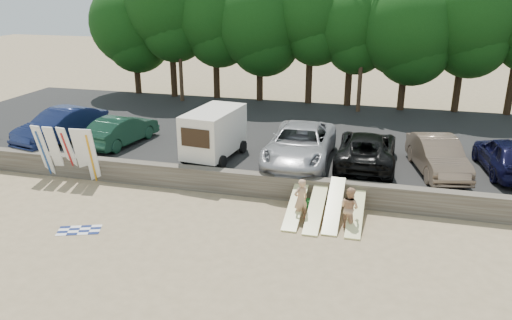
# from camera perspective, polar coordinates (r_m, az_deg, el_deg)

# --- Properties ---
(ground) EXTENTS (120.00, 120.00, 0.00)m
(ground) POSITION_cam_1_polar(r_m,az_deg,el_deg) (18.04, 1.50, -8.17)
(ground) COLOR tan
(ground) RESTS_ON ground
(seawall) EXTENTS (44.00, 0.50, 1.00)m
(seawall) POSITION_cam_1_polar(r_m,az_deg,el_deg) (20.49, 3.45, -3.14)
(seawall) COLOR #6B6356
(seawall) RESTS_ON ground
(parking_lot) EXTENTS (44.00, 14.50, 0.70)m
(parking_lot) POSITION_cam_1_polar(r_m,az_deg,el_deg) (27.51, 6.57, 2.42)
(parking_lot) COLOR #282828
(parking_lot) RESTS_ON ground
(treeline) EXTENTS (33.11, 6.72, 9.42)m
(treeline) POSITION_cam_1_polar(r_m,az_deg,el_deg) (33.59, 5.22, 15.89)
(treeline) COLOR #382616
(treeline) RESTS_ON parking_lot
(utility_poles) EXTENTS (25.80, 0.26, 9.00)m
(utility_poles) POSITION_cam_1_polar(r_m,az_deg,el_deg) (31.74, 12.14, 13.78)
(utility_poles) COLOR #473321
(utility_poles) RESTS_ON parking_lot
(box_trailer) EXTENTS (2.38, 3.78, 2.29)m
(box_trailer) POSITION_cam_1_polar(r_m,az_deg,el_deg) (22.96, -4.83, 3.27)
(box_trailer) COLOR silver
(box_trailer) RESTS_ON parking_lot
(car_0) EXTENTS (2.88, 5.34, 1.67)m
(car_0) POSITION_cam_1_polar(r_m,az_deg,el_deg) (27.40, -21.37, 3.70)
(car_0) COLOR #131D45
(car_0) RESTS_ON parking_lot
(car_1) EXTENTS (2.21, 4.61, 1.46)m
(car_1) POSITION_cam_1_polar(r_m,az_deg,el_deg) (25.99, -15.13, 3.32)
(car_1) COLOR #143726
(car_1) RESTS_ON parking_lot
(car_2) EXTENTS (2.83, 6.05, 1.68)m
(car_2) POSITION_cam_1_polar(r_m,az_deg,el_deg) (22.57, 5.04, 1.80)
(car_2) COLOR #A4A4A9
(car_2) RESTS_ON parking_lot
(car_3) EXTENTS (2.51, 5.39, 1.49)m
(car_3) POSITION_cam_1_polar(r_m,az_deg,el_deg) (22.74, 12.51, 1.29)
(car_3) COLOR black
(car_3) RESTS_ON parking_lot
(car_4) EXTENTS (2.59, 4.90, 1.53)m
(car_4) POSITION_cam_1_polar(r_m,az_deg,el_deg) (22.59, 20.04, 0.48)
(car_4) COLOR #78604C
(car_4) RESTS_ON parking_lot
(car_5) EXTENTS (2.39, 4.82, 1.58)m
(car_5) POSITION_cam_1_polar(r_m,az_deg,el_deg) (23.68, 26.77, 0.44)
(car_5) COLOR black
(car_5) RESTS_ON parking_lot
(surfboard_upright_0) EXTENTS (0.59, 0.74, 2.54)m
(surfboard_upright_0) POSITION_cam_1_polar(r_m,az_deg,el_deg) (24.35, -23.09, 0.93)
(surfboard_upright_0) COLOR white
(surfboard_upright_0) RESTS_ON ground
(surfboard_upright_1) EXTENTS (0.51, 0.74, 2.53)m
(surfboard_upright_1) POSITION_cam_1_polar(r_m,az_deg,el_deg) (24.06, -21.96, 0.85)
(surfboard_upright_1) COLOR white
(surfboard_upright_1) RESTS_ON ground
(surfboard_upright_2) EXTENTS (0.62, 0.82, 2.52)m
(surfboard_upright_2) POSITION_cam_1_polar(r_m,az_deg,el_deg) (23.71, -20.57, 0.76)
(surfboard_upright_2) COLOR white
(surfboard_upright_2) RESTS_ON ground
(surfboard_upright_3) EXTENTS (0.56, 0.76, 2.53)m
(surfboard_upright_3) POSITION_cam_1_polar(r_m,az_deg,el_deg) (23.34, -19.36, 0.63)
(surfboard_upright_3) COLOR white
(surfboard_upright_3) RESTS_ON ground
(surfboard_upright_4) EXTENTS (0.56, 0.66, 2.55)m
(surfboard_upright_4) POSITION_cam_1_polar(r_m,az_deg,el_deg) (22.97, -18.31, 0.48)
(surfboard_upright_4) COLOR white
(surfboard_upright_4) RESTS_ON ground
(surfboard_low_0) EXTENTS (0.56, 2.91, 0.88)m
(surfboard_low_0) POSITION_cam_1_polar(r_m,az_deg,el_deg) (19.10, 4.58, -5.13)
(surfboard_low_0) COLOR #F7F19B
(surfboard_low_0) RESTS_ON ground
(surfboard_low_1) EXTENTS (0.56, 2.91, 0.87)m
(surfboard_low_1) POSITION_cam_1_polar(r_m,az_deg,el_deg) (18.90, 6.86, -5.51)
(surfboard_low_1) COLOR #F7F19B
(surfboard_low_1) RESTS_ON ground
(surfboard_low_2) EXTENTS (0.56, 2.81, 1.18)m
(surfboard_low_2) POSITION_cam_1_polar(r_m,az_deg,el_deg) (18.89, 8.91, -5.11)
(surfboard_low_2) COLOR #F7F19B
(surfboard_low_2) RESTS_ON ground
(surfboard_low_3) EXTENTS (0.56, 2.91, 0.87)m
(surfboard_low_3) POSITION_cam_1_polar(r_m,az_deg,el_deg) (18.90, 11.34, -5.75)
(surfboard_low_3) COLOR #F7F19B
(surfboard_low_3) RESTS_ON ground
(beachgoer_a) EXTENTS (0.69, 0.68, 1.61)m
(beachgoer_a) POSITION_cam_1_polar(r_m,az_deg,el_deg) (18.69, 5.14, -4.49)
(beachgoer_a) COLOR tan
(beachgoer_a) RESTS_ON ground
(beachgoer_b) EXTENTS (0.96, 0.91, 1.56)m
(beachgoer_b) POSITION_cam_1_polar(r_m,az_deg,el_deg) (18.32, 10.64, -5.37)
(beachgoer_b) COLOR tan
(beachgoer_b) RESTS_ON ground
(cooler) EXTENTS (0.46, 0.41, 0.32)m
(cooler) POSITION_cam_1_polar(r_m,az_deg,el_deg) (19.92, 6.11, -4.98)
(cooler) COLOR #238139
(cooler) RESTS_ON ground
(gear_bag) EXTENTS (0.33, 0.28, 0.22)m
(gear_bag) POSITION_cam_1_polar(r_m,az_deg,el_deg) (19.97, 5.52, -5.05)
(gear_bag) COLOR #C46E17
(gear_bag) RESTS_ON ground
(beach_towel) EXTENTS (1.92, 1.92, 0.00)m
(beach_towel) POSITION_cam_1_polar(r_m,az_deg,el_deg) (19.20, -19.55, -7.57)
(beach_towel) COLOR white
(beach_towel) RESTS_ON ground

